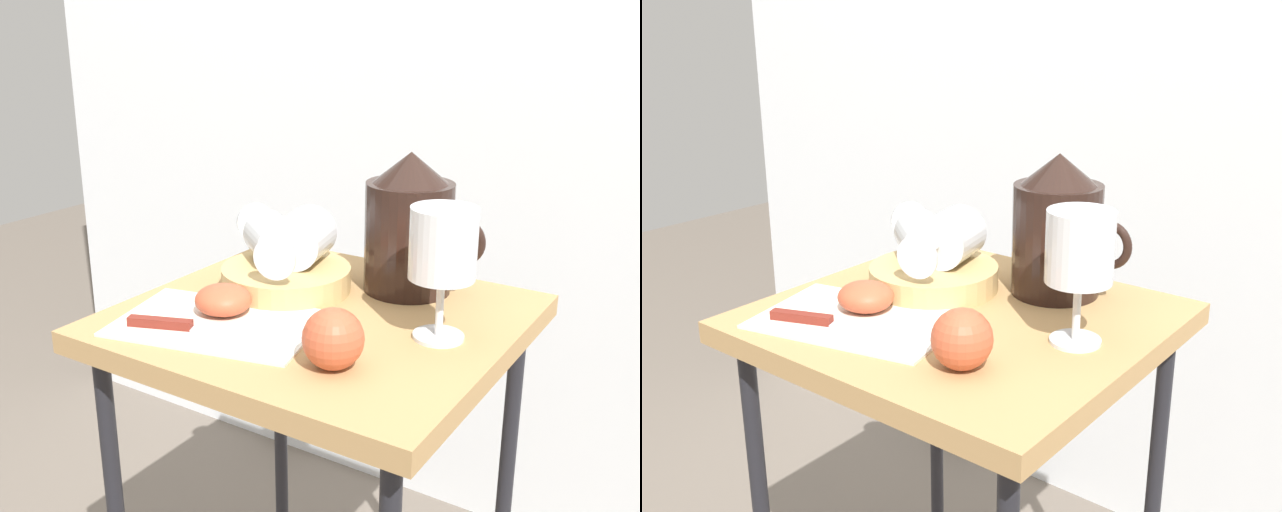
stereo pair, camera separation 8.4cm
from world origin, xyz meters
The scene contains 12 objects.
curtain_drape centered at (0.00, 0.63, 1.04)m, with size 2.40×0.03×2.07m, color white.
table centered at (0.00, 0.00, 0.62)m, with size 0.51×0.48×0.70m.
linen_napkin centered at (-0.09, -0.11, 0.70)m, with size 0.26×0.17×0.00m, color silver.
basket_tray centered at (-0.09, 0.05, 0.72)m, with size 0.19×0.19×0.04m, color tan.
pitcher centered at (0.06, 0.14, 0.78)m, with size 0.18×0.13×0.20m.
wine_glass_upright centered at (0.17, 0.01, 0.81)m, with size 0.08×0.08×0.17m.
wine_glass_tipped_near centered at (-0.08, 0.07, 0.77)m, with size 0.10×0.16×0.08m.
wine_glass_tipped_far centered at (-0.12, 0.06, 0.77)m, with size 0.16×0.14×0.07m.
apple_half_left centered at (-0.10, -0.08, 0.72)m, with size 0.07×0.07×0.04m, color #C15133.
apple_half_right centered at (-0.10, -0.08, 0.72)m, with size 0.07×0.07×0.04m, color #C15133.
apple_whole centered at (0.10, -0.13, 0.74)m, with size 0.07×0.07×0.07m, color #C15133.
knife centered at (-0.10, -0.15, 0.71)m, with size 0.23×0.10×0.01m.
Camera 1 is at (0.51, -0.79, 1.09)m, focal length 42.08 mm.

